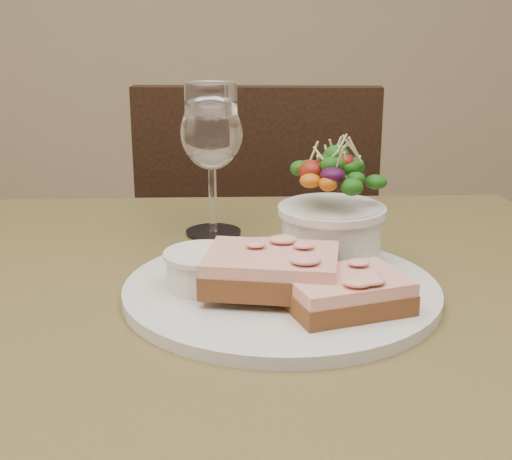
{
  "coord_description": "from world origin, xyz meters",
  "views": [
    {
      "loc": [
        -0.01,
        -0.65,
        1.02
      ],
      "look_at": [
        0.01,
        0.03,
        0.81
      ],
      "focal_mm": 50.0,
      "sensor_mm": 36.0,
      "label": 1
    }
  ],
  "objects_px": {
    "cafe_table": "(245,390)",
    "salad_bowl": "(332,207)",
    "chair_far": "(259,365)",
    "ramekin": "(204,267)",
    "dinner_plate": "(281,290)",
    "sandwich_back": "(272,270)",
    "sandwich_front": "(346,292)",
    "wine_glass": "(212,137)"
  },
  "relations": [
    {
      "from": "sandwich_front",
      "to": "wine_glass",
      "type": "relative_size",
      "value": 0.71
    },
    {
      "from": "sandwich_front",
      "to": "chair_far",
      "type": "bearing_deg",
      "value": 75.8
    },
    {
      "from": "cafe_table",
      "to": "sandwich_back",
      "type": "xyz_separation_m",
      "value": [
        0.03,
        -0.02,
        0.14
      ]
    },
    {
      "from": "chair_far",
      "to": "ramekin",
      "type": "xyz_separation_m",
      "value": [
        -0.08,
        -0.72,
        0.49
      ]
    },
    {
      "from": "cafe_table",
      "to": "salad_bowl",
      "type": "bearing_deg",
      "value": 39.16
    },
    {
      "from": "dinner_plate",
      "to": "ramekin",
      "type": "bearing_deg",
      "value": -178.17
    },
    {
      "from": "dinner_plate",
      "to": "sandwich_back",
      "type": "bearing_deg",
      "value": -113.31
    },
    {
      "from": "chair_far",
      "to": "sandwich_front",
      "type": "bearing_deg",
      "value": 97.43
    },
    {
      "from": "dinner_plate",
      "to": "cafe_table",
      "type": "bearing_deg",
      "value": -169.51
    },
    {
      "from": "wine_glass",
      "to": "salad_bowl",
      "type": "bearing_deg",
      "value": -46.62
    },
    {
      "from": "cafe_table",
      "to": "salad_bowl",
      "type": "height_order",
      "value": "salad_bowl"
    },
    {
      "from": "cafe_table",
      "to": "ramekin",
      "type": "bearing_deg",
      "value": 173.83
    },
    {
      "from": "cafe_table",
      "to": "sandwich_back",
      "type": "height_order",
      "value": "sandwich_back"
    },
    {
      "from": "sandwich_front",
      "to": "wine_glass",
      "type": "height_order",
      "value": "wine_glass"
    },
    {
      "from": "chair_far",
      "to": "sandwich_back",
      "type": "bearing_deg",
      "value": 92.59
    },
    {
      "from": "dinner_plate",
      "to": "wine_glass",
      "type": "bearing_deg",
      "value": 109.15
    },
    {
      "from": "ramekin",
      "to": "salad_bowl",
      "type": "relative_size",
      "value": 0.58
    },
    {
      "from": "sandwich_front",
      "to": "salad_bowl",
      "type": "xyz_separation_m",
      "value": [
        0.0,
        0.13,
        0.04
      ]
    },
    {
      "from": "chair_far",
      "to": "salad_bowl",
      "type": "bearing_deg",
      "value": 98.47
    },
    {
      "from": "sandwich_front",
      "to": "wine_glass",
      "type": "bearing_deg",
      "value": 97.53
    },
    {
      "from": "cafe_table",
      "to": "dinner_plate",
      "type": "distance_m",
      "value": 0.11
    },
    {
      "from": "cafe_table",
      "to": "sandwich_front",
      "type": "bearing_deg",
      "value": -30.44
    },
    {
      "from": "chair_far",
      "to": "ramekin",
      "type": "relative_size",
      "value": 12.25
    },
    {
      "from": "chair_far",
      "to": "wine_glass",
      "type": "bearing_deg",
      "value": 85.23
    },
    {
      "from": "chair_far",
      "to": "sandwich_front",
      "type": "xyz_separation_m",
      "value": [
        0.05,
        -0.78,
        0.48
      ]
    },
    {
      "from": "chair_far",
      "to": "dinner_plate",
      "type": "relative_size",
      "value": 2.89
    },
    {
      "from": "sandwich_back",
      "to": "chair_far",
      "type": "bearing_deg",
      "value": 98.59
    },
    {
      "from": "ramekin",
      "to": "chair_far",
      "type": "bearing_deg",
      "value": 83.6
    },
    {
      "from": "chair_far",
      "to": "salad_bowl",
      "type": "relative_size",
      "value": 7.09
    },
    {
      "from": "salad_bowl",
      "to": "sandwich_front",
      "type": "bearing_deg",
      "value": -91.68
    },
    {
      "from": "sandwich_back",
      "to": "salad_bowl",
      "type": "xyz_separation_m",
      "value": [
        0.07,
        0.1,
        0.03
      ]
    },
    {
      "from": "cafe_table",
      "to": "ramekin",
      "type": "xyz_separation_m",
      "value": [
        -0.04,
        0.0,
        0.13
      ]
    },
    {
      "from": "sandwich_front",
      "to": "cafe_table",
      "type": "bearing_deg",
      "value": 131.8
    },
    {
      "from": "cafe_table",
      "to": "ramekin",
      "type": "relative_size",
      "value": 10.89
    },
    {
      "from": "ramekin",
      "to": "salad_bowl",
      "type": "bearing_deg",
      "value": 28.46
    },
    {
      "from": "chair_far",
      "to": "ramekin",
      "type": "height_order",
      "value": "chair_far"
    },
    {
      "from": "cafe_table",
      "to": "salad_bowl",
      "type": "xyz_separation_m",
      "value": [
        0.09,
        0.08,
        0.17
      ]
    },
    {
      "from": "cafe_table",
      "to": "dinner_plate",
      "type": "relative_size",
      "value": 2.57
    },
    {
      "from": "cafe_table",
      "to": "sandwich_back",
      "type": "distance_m",
      "value": 0.14
    },
    {
      "from": "dinner_plate",
      "to": "ramekin",
      "type": "height_order",
      "value": "ramekin"
    },
    {
      "from": "dinner_plate",
      "to": "sandwich_front",
      "type": "bearing_deg",
      "value": -47.75
    },
    {
      "from": "dinner_plate",
      "to": "sandwich_back",
      "type": "xyz_separation_m",
      "value": [
        -0.01,
        -0.03,
        0.03
      ]
    }
  ]
}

